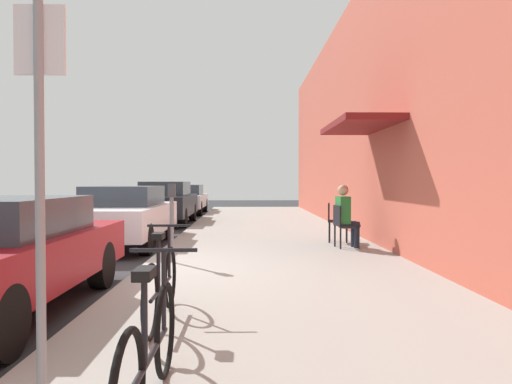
{
  "coord_description": "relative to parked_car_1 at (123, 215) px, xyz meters",
  "views": [
    {
      "loc": [
        1.7,
        -7.52,
        1.48
      ],
      "look_at": [
        1.95,
        4.44,
        1.21
      ],
      "focal_mm": 33.72,
      "sensor_mm": 36.0,
      "label": 1
    }
  ],
  "objects": [
    {
      "name": "parked_car_3",
      "position": [
        0.0,
        10.97,
        -0.02
      ],
      "size": [
        1.8,
        4.4,
        1.32
      ],
      "color": "silver",
      "rests_on": "ground_plane"
    },
    {
      "name": "cafe_chair_0",
      "position": [
        4.78,
        -1.22,
        -0.09
      ],
      "size": [
        0.49,
        0.49,
        0.87
      ],
      "color": "black",
      "rests_on": "sidewalk_slab"
    },
    {
      "name": "cafe_chair_1",
      "position": [
        4.78,
        -0.27,
        -0.09
      ],
      "size": [
        0.51,
        0.51,
        0.87
      ],
      "color": "black",
      "rests_on": "sidewalk_slab"
    },
    {
      "name": "parked_car_2",
      "position": [
        0.0,
        5.65,
        0.04
      ],
      "size": [
        1.8,
        4.4,
        1.47
      ],
      "color": "black",
      "rests_on": "ground_plane"
    },
    {
      "name": "seated_patron_0",
      "position": [
        4.84,
        -1.21,
        0.1
      ],
      "size": [
        0.46,
        0.4,
        1.29
      ],
      "color": "#232838",
      "rests_on": "sidewalk_slab"
    },
    {
      "name": "ground_plane",
      "position": [
        1.1,
        -3.47,
        -0.72
      ],
      "size": [
        60.0,
        60.0,
        0.0
      ],
      "primitive_type": "plane",
      "color": "#2D2D30"
    },
    {
      "name": "parked_car_1",
      "position": [
        0.0,
        0.0,
        0.0
      ],
      "size": [
        1.8,
        4.4,
        1.37
      ],
      "color": "silver",
      "rests_on": "ground_plane"
    },
    {
      "name": "street_sign",
      "position": [
        1.5,
        -7.94,
        0.92
      ],
      "size": [
        0.32,
        0.06,
        2.6
      ],
      "color": "gray",
      "rests_on": "sidewalk_slab"
    },
    {
      "name": "parking_meter",
      "position": [
        1.55,
        -2.92,
        0.17
      ],
      "size": [
        0.12,
        0.1,
        1.32
      ],
      "color": "slate",
      "rests_on": "sidewalk_slab"
    },
    {
      "name": "bicycle_0",
      "position": [
        2.23,
        -8.19,
        -0.24
      ],
      "size": [
        0.46,
        1.71,
        0.9
      ],
      "color": "black",
      "rests_on": "sidewalk_slab"
    },
    {
      "name": "sidewalk_slab",
      "position": [
        3.35,
        -1.47,
        -0.66
      ],
      "size": [
        4.5,
        32.0,
        0.12
      ],
      "primitive_type": "cube",
      "color": "#9E9B93",
      "rests_on": "ground_plane"
    },
    {
      "name": "building_facade",
      "position": [
        5.75,
        -1.47,
        2.45
      ],
      "size": [
        1.4,
        32.0,
        6.34
      ],
      "color": "#BC5442",
      "rests_on": "ground_plane"
    },
    {
      "name": "bicycle_1",
      "position": [
        1.98,
        -6.36,
        -0.24
      ],
      "size": [
        0.46,
        1.71,
        0.9
      ],
      "color": "black",
      "rests_on": "sidewalk_slab"
    }
  ]
}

